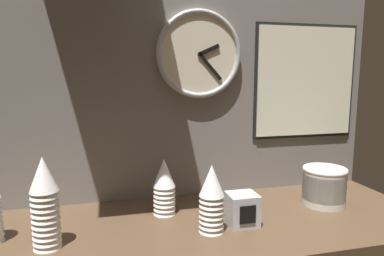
# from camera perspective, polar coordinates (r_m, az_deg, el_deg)

# --- Properties ---
(ground_plane) EXTENTS (1.60, 0.56, 0.04)m
(ground_plane) POSITION_cam_1_polar(r_m,az_deg,el_deg) (1.16, 0.38, -16.18)
(ground_plane) COLOR #4C3826
(wall_tiled_back) EXTENTS (1.60, 0.03, 1.05)m
(wall_tiled_back) POSITION_cam_1_polar(r_m,az_deg,el_deg) (1.31, -2.54, 11.14)
(wall_tiled_back) COLOR slate
(wall_tiled_back) RESTS_ON ground_plane
(cup_stack_center) EXTENTS (0.08, 0.08, 0.19)m
(cup_stack_center) POSITION_cam_1_polar(r_m,az_deg,el_deg) (1.18, -4.65, -9.70)
(cup_stack_center) COLOR white
(cup_stack_center) RESTS_ON ground_plane
(cup_stack_left) EXTENTS (0.08, 0.08, 0.26)m
(cup_stack_left) POSITION_cam_1_polar(r_m,az_deg,el_deg) (1.03, -23.31, -11.38)
(cup_stack_left) COLOR white
(cup_stack_left) RESTS_ON ground_plane
(cup_stack_center_right) EXTENTS (0.08, 0.08, 0.21)m
(cup_stack_center_right) POSITION_cam_1_polar(r_m,az_deg,el_deg) (1.05, 3.28, -11.64)
(cup_stack_center_right) COLOR white
(cup_stack_center_right) RESTS_ON ground_plane
(bowl_stack_far_right) EXTENTS (0.16, 0.16, 0.14)m
(bowl_stack_far_right) POSITION_cam_1_polar(r_m,az_deg,el_deg) (1.36, 21.16, -8.84)
(bowl_stack_far_right) COLOR beige
(bowl_stack_far_right) RESTS_ON ground_plane
(wall_clock) EXTENTS (0.33, 0.03, 0.33)m
(wall_clock) POSITION_cam_1_polar(r_m,az_deg,el_deg) (1.30, 1.22, 12.21)
(wall_clock) COLOR beige
(menu_board) EXTENTS (0.45, 0.01, 0.46)m
(menu_board) POSITION_cam_1_polar(r_m,az_deg,el_deg) (1.50, 18.41, 7.32)
(menu_board) COLOR black
(napkin_dispenser) EXTENTS (0.09, 0.09, 0.10)m
(napkin_dispenser) POSITION_cam_1_polar(r_m,az_deg,el_deg) (1.12, 8.36, -13.25)
(napkin_dispenser) COLOR #B7B7BC
(napkin_dispenser) RESTS_ON ground_plane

